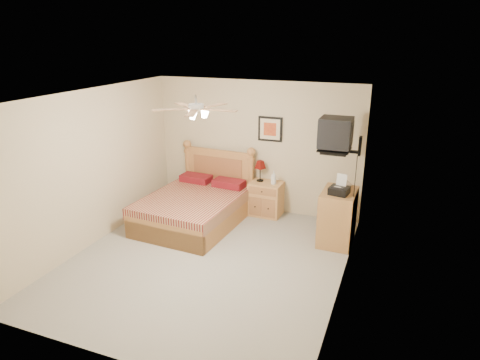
# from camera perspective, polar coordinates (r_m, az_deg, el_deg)

# --- Properties ---
(floor) EXTENTS (4.50, 4.50, 0.00)m
(floor) POSITION_cam_1_polar(r_m,az_deg,el_deg) (6.68, -4.39, -10.64)
(floor) COLOR gray
(floor) RESTS_ON ground
(ceiling) EXTENTS (4.00, 4.50, 0.04)m
(ceiling) POSITION_cam_1_polar(r_m,az_deg,el_deg) (5.87, -5.01, 11.11)
(ceiling) COLOR white
(ceiling) RESTS_ON ground
(wall_back) EXTENTS (4.00, 0.04, 2.50)m
(wall_back) POSITION_cam_1_polar(r_m,az_deg,el_deg) (8.15, 2.22, 4.43)
(wall_back) COLOR beige
(wall_back) RESTS_ON ground
(wall_front) EXTENTS (4.00, 0.04, 2.50)m
(wall_front) POSITION_cam_1_polar(r_m,az_deg,el_deg) (4.42, -17.61, -9.54)
(wall_front) COLOR beige
(wall_front) RESTS_ON ground
(wall_left) EXTENTS (0.04, 4.50, 2.50)m
(wall_left) POSITION_cam_1_polar(r_m,az_deg,el_deg) (7.23, -19.11, 1.47)
(wall_left) COLOR beige
(wall_left) RESTS_ON ground
(wall_right) EXTENTS (0.04, 4.50, 2.50)m
(wall_right) POSITION_cam_1_polar(r_m,az_deg,el_deg) (5.63, 14.01, -2.93)
(wall_right) COLOR beige
(wall_right) RESTS_ON ground
(bed) EXTENTS (1.63, 2.07, 1.28)m
(bed) POSITION_cam_1_polar(r_m,az_deg,el_deg) (7.65, -6.32, -1.44)
(bed) COLOR #B46E41
(bed) RESTS_ON ground
(nightstand) EXTENTS (0.61, 0.46, 0.65)m
(nightstand) POSITION_cam_1_polar(r_m,az_deg,el_deg) (8.13, 3.47, -2.50)
(nightstand) COLOR #B87240
(nightstand) RESTS_ON ground
(table_lamp) EXTENTS (0.28, 0.28, 0.40)m
(table_lamp) POSITION_cam_1_polar(r_m,az_deg,el_deg) (8.05, 2.71, 1.23)
(table_lamp) COLOR #630C08
(table_lamp) RESTS_ON nightstand
(lotion_bottle) EXTENTS (0.12, 0.12, 0.26)m
(lotion_bottle) POSITION_cam_1_polar(r_m,az_deg,el_deg) (7.91, 4.51, 0.32)
(lotion_bottle) COLOR white
(lotion_bottle) RESTS_ON nightstand
(framed_picture) EXTENTS (0.46, 0.04, 0.46)m
(framed_picture) POSITION_cam_1_polar(r_m,az_deg,el_deg) (7.97, 4.05, 6.79)
(framed_picture) COLOR black
(framed_picture) RESTS_ON wall_back
(dresser) EXTENTS (0.54, 0.77, 0.90)m
(dresser) POSITION_cam_1_polar(r_m,az_deg,el_deg) (7.20, 12.87, -4.83)
(dresser) COLOR #A7773E
(dresser) RESTS_ON ground
(fax_machine) EXTENTS (0.33, 0.35, 0.31)m
(fax_machine) POSITION_cam_1_polar(r_m,az_deg,el_deg) (6.86, 13.13, -0.64)
(fax_machine) COLOR black
(fax_machine) RESTS_ON dresser
(magazine_lower) EXTENTS (0.26, 0.32, 0.03)m
(magazine_lower) POSITION_cam_1_polar(r_m,az_deg,el_deg) (7.27, 12.88, -0.66)
(magazine_lower) COLOR beige
(magazine_lower) RESTS_ON dresser
(magazine_upper) EXTENTS (0.29, 0.32, 0.02)m
(magazine_upper) POSITION_cam_1_polar(r_m,az_deg,el_deg) (7.30, 13.01, -0.40)
(magazine_upper) COLOR gray
(magazine_upper) RESTS_ON magazine_lower
(wall_tv) EXTENTS (0.56, 0.46, 0.58)m
(wall_tv) POSITION_cam_1_polar(r_m,az_deg,el_deg) (6.77, 13.87, 5.74)
(wall_tv) COLOR black
(wall_tv) RESTS_ON wall_right
(ceiling_fan) EXTENTS (1.14, 1.14, 0.28)m
(ceiling_fan) POSITION_cam_1_polar(r_m,az_deg,el_deg) (5.71, -5.86, 9.45)
(ceiling_fan) COLOR silver
(ceiling_fan) RESTS_ON ceiling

